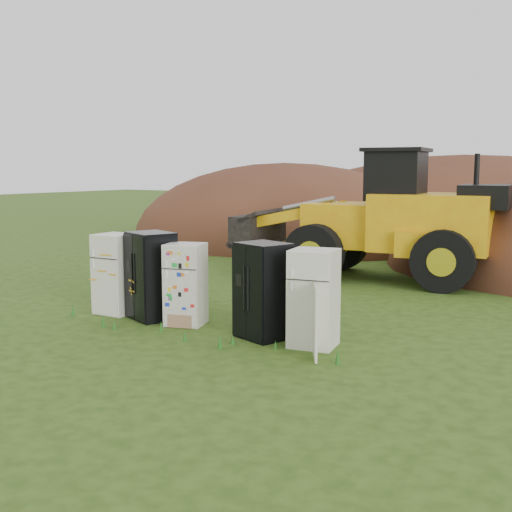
{
  "coord_description": "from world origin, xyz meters",
  "views": [
    {
      "loc": [
        7.4,
        -9.82,
        3.11
      ],
      "look_at": [
        -0.18,
        2.0,
        1.18
      ],
      "focal_mm": 45.0,
      "sensor_mm": 36.0,
      "label": 1
    }
  ],
  "objects_px": {
    "fridge_open_door": "(314,298)",
    "wheel_loader": "(363,214)",
    "fridge_leftmost": "(116,274)",
    "fridge_black_right": "(263,291)",
    "fridge_sticker": "(186,284)",
    "fridge_black_side": "(151,276)"
  },
  "relations": [
    {
      "from": "fridge_open_door",
      "to": "wheel_loader",
      "type": "xyz_separation_m",
      "value": [
        -2.15,
        7.09,
        0.97
      ]
    },
    {
      "from": "fridge_leftmost",
      "to": "fridge_black_right",
      "type": "distance_m",
      "value": 3.74
    },
    {
      "from": "fridge_sticker",
      "to": "fridge_open_door",
      "type": "bearing_deg",
      "value": -18.76
    },
    {
      "from": "fridge_black_side",
      "to": "wheel_loader",
      "type": "distance_m",
      "value": 7.31
    },
    {
      "from": "fridge_black_right",
      "to": "wheel_loader",
      "type": "relative_size",
      "value": 0.23
    },
    {
      "from": "fridge_leftmost",
      "to": "fridge_open_door",
      "type": "bearing_deg",
      "value": -3.06
    },
    {
      "from": "fridge_black_right",
      "to": "fridge_open_door",
      "type": "height_order",
      "value": "fridge_black_right"
    },
    {
      "from": "fridge_leftmost",
      "to": "fridge_black_right",
      "type": "xyz_separation_m",
      "value": [
        3.74,
        -0.02,
        0.02
      ]
    },
    {
      "from": "fridge_leftmost",
      "to": "fridge_open_door",
      "type": "distance_m",
      "value": 4.78
    },
    {
      "from": "fridge_black_side",
      "to": "fridge_sticker",
      "type": "distance_m",
      "value": 0.9
    },
    {
      "from": "fridge_leftmost",
      "to": "wheel_loader",
      "type": "xyz_separation_m",
      "value": [
        2.63,
        7.07,
        0.96
      ]
    },
    {
      "from": "fridge_sticker",
      "to": "wheel_loader",
      "type": "bearing_deg",
      "value": 65.99
    },
    {
      "from": "fridge_black_right",
      "to": "fridge_open_door",
      "type": "xyz_separation_m",
      "value": [
        1.04,
        -0.0,
        -0.02
      ]
    },
    {
      "from": "fridge_leftmost",
      "to": "fridge_black_right",
      "type": "bearing_deg",
      "value": -3.08
    },
    {
      "from": "fridge_open_door",
      "to": "wheel_loader",
      "type": "bearing_deg",
      "value": 96.26
    },
    {
      "from": "fridge_sticker",
      "to": "fridge_leftmost",
      "type": "bearing_deg",
      "value": 162.38
    },
    {
      "from": "fridge_sticker",
      "to": "fridge_black_right",
      "type": "relative_size",
      "value": 0.92
    },
    {
      "from": "fridge_open_door",
      "to": "wheel_loader",
      "type": "height_order",
      "value": "wheel_loader"
    },
    {
      "from": "wheel_loader",
      "to": "fridge_leftmost",
      "type": "bearing_deg",
      "value": -117.68
    },
    {
      "from": "fridge_black_right",
      "to": "fridge_leftmost",
      "type": "bearing_deg",
      "value": -162.6
    },
    {
      "from": "fridge_black_right",
      "to": "wheel_loader",
      "type": "bearing_deg",
      "value": 116.57
    },
    {
      "from": "fridge_leftmost",
      "to": "wheel_loader",
      "type": "bearing_deg",
      "value": 66.8
    }
  ]
}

